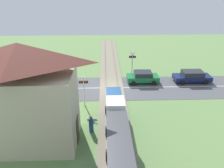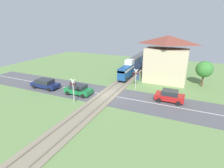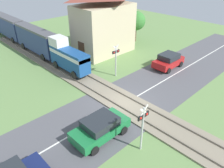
# 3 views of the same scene
# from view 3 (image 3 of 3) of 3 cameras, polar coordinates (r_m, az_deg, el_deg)

# --- Properties ---
(ground_plane) EXTENTS (60.00, 60.00, 0.00)m
(ground_plane) POSITION_cam_3_polar(r_m,az_deg,el_deg) (17.76, 3.43, -5.13)
(ground_plane) COLOR #66894C
(road_surface) EXTENTS (48.00, 6.40, 0.02)m
(road_surface) POSITION_cam_3_polar(r_m,az_deg,el_deg) (17.76, 3.43, -5.10)
(road_surface) COLOR #515156
(road_surface) RESTS_ON ground_plane
(track_bed) EXTENTS (2.80, 48.00, 0.24)m
(track_bed) POSITION_cam_3_polar(r_m,az_deg,el_deg) (17.72, 3.44, -4.95)
(track_bed) COLOR gray
(track_bed) RESTS_ON ground_plane
(train) EXTENTS (1.58, 21.42, 3.18)m
(train) POSITION_cam_3_polar(r_m,az_deg,el_deg) (29.06, -20.61, 11.47)
(train) COLOR navy
(train) RESTS_ON track_bed
(car_near_crossing) EXTENTS (3.89, 1.97, 1.45)m
(car_near_crossing) POSITION_cam_3_polar(r_m,az_deg,el_deg) (14.32, -3.08, -11.27)
(car_near_crossing) COLOR #197038
(car_near_crossing) RESTS_ON ground_plane
(car_far_side) EXTENTS (3.61, 1.92, 1.55)m
(car_far_side) POSITION_cam_3_polar(r_m,az_deg,el_deg) (24.01, 14.52, 5.94)
(car_far_side) COLOR #A81919
(car_far_side) RESTS_ON ground_plane
(crossing_signal_west_approach) EXTENTS (0.90, 0.18, 3.24)m
(crossing_signal_west_approach) POSITION_cam_3_polar(r_m,az_deg,el_deg) (12.74, 8.04, -9.99)
(crossing_signal_west_approach) COLOR #B7B7B7
(crossing_signal_west_approach) RESTS_ON ground_plane
(crossing_signal_east_approach) EXTENTS (0.90, 0.18, 3.24)m
(crossing_signal_east_approach) POSITION_cam_3_polar(r_m,az_deg,el_deg) (21.00, 1.00, 7.18)
(crossing_signal_east_approach) COLOR #B7B7B7
(crossing_signal_east_approach) RESTS_ON ground_plane
(station_building) EXTENTS (7.40, 4.53, 7.83)m
(station_building) POSITION_cam_3_polar(r_m,az_deg,el_deg) (26.60, -2.24, 16.03)
(station_building) COLOR #C6B793
(station_building) RESTS_ON ground_plane
(pedestrian_by_station) EXTENTS (0.37, 0.37, 1.51)m
(pedestrian_by_station) POSITION_cam_3_polar(r_m,az_deg,el_deg) (24.10, -8.05, 6.42)
(pedestrian_by_station) COLOR #2D4C8E
(pedestrian_by_station) RESTS_ON ground_plane
(tree_by_station) EXTENTS (2.57, 2.57, 4.15)m
(tree_by_station) POSITION_cam_3_polar(r_m,az_deg,el_deg) (30.98, 6.28, 16.06)
(tree_by_station) COLOR brown
(tree_by_station) RESTS_ON ground_plane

